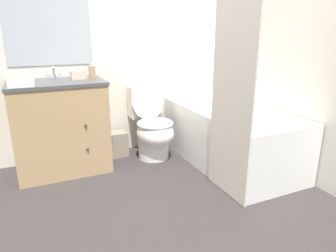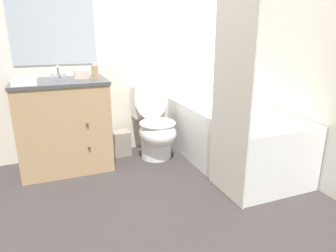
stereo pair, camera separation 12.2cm
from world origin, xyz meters
The scene contains 13 objects.
ground_plane centered at (0.00, 0.00, 0.00)m, with size 14.00×14.00×0.00m, color #383333.
wall_back centered at (-0.01, 1.74, 1.25)m, with size 8.00×0.06×2.50m.
wall_right centered at (1.24, 0.86, 1.25)m, with size 0.05×2.71×2.50m.
vanity_cabinet centered at (-0.78, 1.44, 0.46)m, with size 0.86×0.59×0.89m.
sink_faucet centered at (-0.78, 1.64, 0.92)m, with size 0.14×0.12×0.12m.
toilet centered at (0.14, 1.37, 0.33)m, with size 0.39×0.63×0.82m.
bathtub centered at (0.81, 0.92, 0.29)m, with size 0.77×1.59×0.58m.
shower_curtain centered at (0.42, 0.37, 0.93)m, with size 0.02×0.53×1.86m.
wastebasket centered at (-0.21, 1.56, 0.14)m, with size 0.21×0.18×0.27m.
tissue_box centered at (-0.57, 1.49, 0.93)m, with size 0.14×0.13×0.11m.
soap_dispenser centered at (-0.45, 1.40, 0.96)m, with size 0.07×0.07×0.16m.
hand_towel_folded centered at (-1.07, 1.24, 0.92)m, with size 0.20×0.12×0.06m.
bath_towel_folded centered at (0.63, 0.38, 0.63)m, with size 0.33×0.18×0.10m.
Camera 2 is at (-0.87, -1.55, 1.31)m, focal length 32.00 mm.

